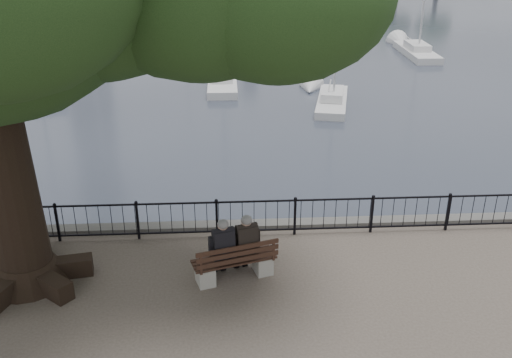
{
  "coord_description": "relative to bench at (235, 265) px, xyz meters",
  "views": [
    {
      "loc": [
        -0.73,
        -10.34,
        7.4
      ],
      "look_at": [
        0.0,
        2.5,
        1.6
      ],
      "focal_mm": 40.0,
      "sensor_mm": 36.0,
      "label": 1
    }
  ],
  "objects": [
    {
      "name": "sailboat_h",
      "position": [
        -3.44,
        40.24,
        -0.96
      ],
      "size": [
        1.85,
        5.56,
        13.51
      ],
      "color": "silver",
      "rests_on": "ground"
    },
    {
      "name": "bench",
      "position": [
        0.0,
        0.0,
        0.0
      ],
      "size": [
        1.98,
        1.09,
        1.0
      ],
      "color": "gray",
      "rests_on": "ground"
    },
    {
      "name": "sailboat_d",
      "position": [
        13.19,
        27.88,
        -1.04
      ],
      "size": [
        1.81,
        6.17,
        10.88
      ],
      "color": "silver",
      "rests_on": "ground"
    },
    {
      "name": "person_right",
      "position": [
        0.23,
        0.18,
        0.38
      ],
      "size": [
        0.61,
        0.86,
        1.59
      ],
      "color": "black",
      "rests_on": "ground"
    },
    {
      "name": "person_left",
      "position": [
        -0.29,
        0.03,
        0.38
      ],
      "size": [
        0.61,
        0.86,
        1.59
      ],
      "color": "black",
      "rests_on": "ground"
    },
    {
      "name": "sailboat_c",
      "position": [
        5.24,
        16.44,
        -1.06
      ],
      "size": [
        2.5,
        5.25,
        9.23
      ],
      "color": "silver",
      "rests_on": "ground"
    },
    {
      "name": "railing",
      "position": [
        0.59,
        1.93,
        0.21
      ],
      "size": [
        22.06,
        0.06,
        1.0
      ],
      "color": "black",
      "rests_on": "ground"
    },
    {
      "name": "sailboat_e",
      "position": [
        -9.39,
        29.9,
        -1.01
      ],
      "size": [
        3.4,
        5.48,
        11.52
      ],
      "color": "silver",
      "rests_on": "ground"
    },
    {
      "name": "sailboat_a",
      "position": [
        -9.94,
        19.39,
        -1.01
      ],
      "size": [
        3.94,
        6.21,
        12.24
      ],
      "color": "silver",
      "rests_on": "ground"
    },
    {
      "name": "harbor",
      "position": [
        0.59,
        2.43,
        -0.85
      ],
      "size": [
        260.0,
        260.0,
        1.2
      ],
      "color": "#474643",
      "rests_on": "ground"
    },
    {
      "name": "sailboat_f",
      "position": [
        0.05,
        32.55,
        -1.02
      ],
      "size": [
        2.59,
        5.85,
        11.62
      ],
      "color": "silver",
      "rests_on": "ground"
    },
    {
      "name": "sailboat_b",
      "position": [
        -0.25,
        20.45,
        -1.02
      ],
      "size": [
        1.59,
        5.67,
        11.35
      ],
      "color": "silver",
      "rests_on": "ground"
    },
    {
      "name": "sailboat_g",
      "position": [
        8.17,
        35.84,
        -1.06
      ],
      "size": [
        3.29,
        5.01,
        8.93
      ],
      "color": "silver",
      "rests_on": "ground"
    }
  ]
}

